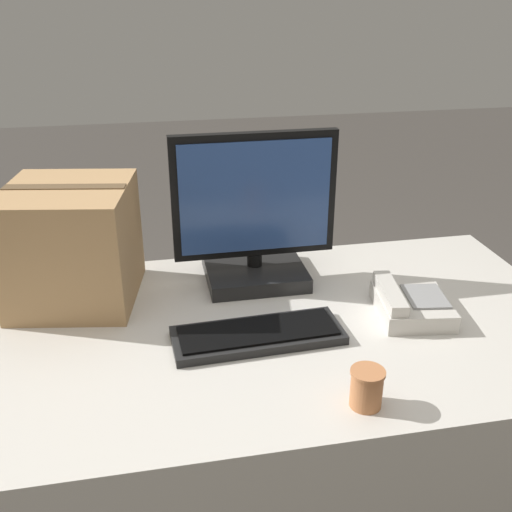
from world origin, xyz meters
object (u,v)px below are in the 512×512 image
at_px(paper_cup_right, 367,388).
at_px(cardboard_box, 72,244).
at_px(keyboard, 258,335).
at_px(monitor, 255,225).
at_px(desk_phone, 410,304).

xyz_separation_m(paper_cup_right, cardboard_box, (-0.62, 0.60, 0.12)).
height_order(keyboard, cardboard_box, cardboard_box).
bearing_deg(paper_cup_right, cardboard_box, 135.87).
height_order(monitor, desk_phone, monitor).
bearing_deg(monitor, keyboard, -99.62).
bearing_deg(monitor, cardboard_box, -178.10).
relative_size(desk_phone, paper_cup_right, 2.78).
bearing_deg(desk_phone, cardboard_box, 171.14).
height_order(desk_phone, cardboard_box, cardboard_box).
distance_m(keyboard, paper_cup_right, 0.34).
bearing_deg(desk_phone, keyboard, -165.68).
xyz_separation_m(keyboard, paper_cup_right, (0.17, -0.29, 0.03)).
bearing_deg(desk_phone, monitor, 150.27).
bearing_deg(keyboard, paper_cup_right, -62.06).
distance_m(monitor, desk_phone, 0.48).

